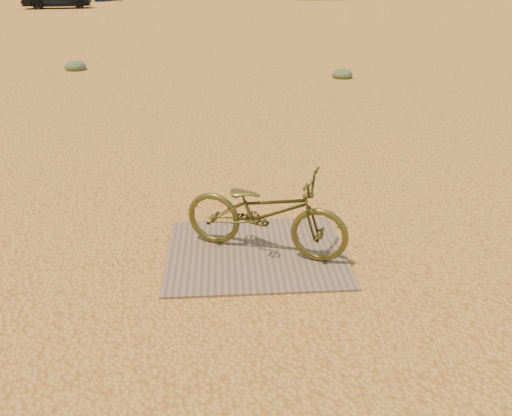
{
  "coord_description": "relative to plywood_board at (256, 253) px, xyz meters",
  "views": [
    {
      "loc": [
        -0.27,
        -4.33,
        2.36
      ],
      "look_at": [
        -0.01,
        -0.4,
        0.46
      ],
      "focal_mm": 35.0,
      "sensor_mm": 36.0,
      "label": 1
    }
  ],
  "objects": [
    {
      "name": "kale_a",
      "position": [
        -4.02,
        9.46,
        -0.01
      ],
      "size": [
        0.54,
        0.54,
        0.3
      ],
      "primitive_type": "ellipsoid",
      "color": "#546C49",
      "rests_on": "ground"
    },
    {
      "name": "ground",
      "position": [
        0.01,
        0.4,
        -0.01
      ],
      "size": [
        120.0,
        120.0,
        0.0
      ],
      "primitive_type": "plane",
      "color": "gold",
      "rests_on": "ground"
    },
    {
      "name": "kale_b",
      "position": [
        2.6,
        7.99,
        -0.01
      ],
      "size": [
        0.49,
        0.49,
        0.27
      ],
      "primitive_type": "ellipsoid",
      "color": "#546C49",
      "rests_on": "ground"
    },
    {
      "name": "bicycle",
      "position": [
        0.08,
        0.01,
        0.41
      ],
      "size": [
        1.59,
        1.06,
        0.79
      ],
      "primitive_type": "imported",
      "rotation": [
        0.0,
        0.0,
        1.18
      ],
      "color": "#49481E",
      "rests_on": "plywood_board"
    },
    {
      "name": "plywood_board",
      "position": [
        0.0,
        0.0,
        0.0
      ],
      "size": [
        1.62,
        1.3,
        0.02
      ],
      "primitive_type": "cube",
      "color": "#75614E",
      "rests_on": "ground"
    }
  ]
}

